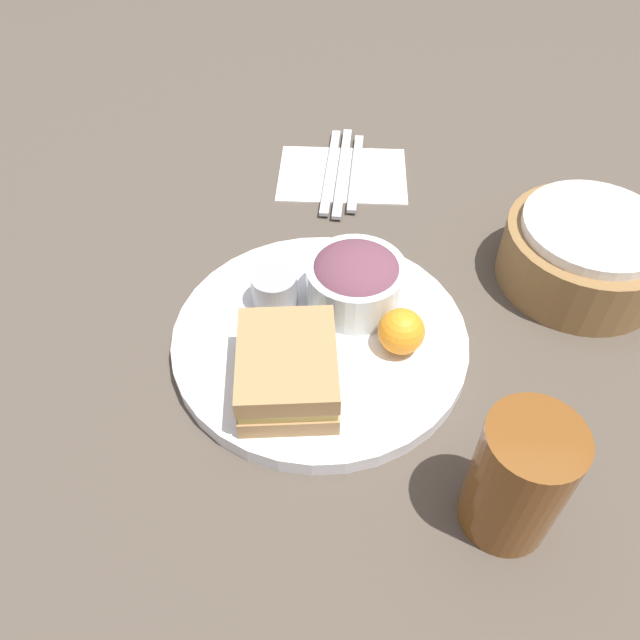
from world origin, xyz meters
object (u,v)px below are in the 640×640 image
(salad_bowl, at_px, (356,279))
(sandwich, at_px, (287,370))
(plate, at_px, (320,339))
(spoon, at_px, (356,172))
(knife, at_px, (343,171))
(dressing_cup, at_px, (274,289))
(fork, at_px, (329,170))
(bread_basket, at_px, (585,253))
(drink_glass, at_px, (518,479))

(salad_bowl, bearing_deg, sandwich, -27.53)
(plate, bearing_deg, sandwich, -21.33)
(salad_bowl, relative_size, spoon, 0.59)
(knife, bearing_deg, plate, 180.00)
(sandwich, relative_size, dressing_cup, 2.47)
(spoon, bearing_deg, sandwich, 173.76)
(fork, bearing_deg, plate, -176.63)
(fork, bearing_deg, bread_basket, -120.45)
(salad_bowl, height_order, bread_basket, bread_basket)
(fork, height_order, spoon, same)
(plate, distance_m, salad_bowl, 0.07)
(drink_glass, height_order, bread_basket, drink_glass)
(fork, bearing_deg, sandwich, 179.23)
(salad_bowl, height_order, drink_glass, drink_glass)
(plate, bearing_deg, knife, 176.94)
(sandwich, bearing_deg, spoon, 170.71)
(sandwich, bearing_deg, plate, 158.67)
(plate, bearing_deg, dressing_cup, -130.07)
(drink_glass, bearing_deg, spoon, -165.30)
(bread_basket, relative_size, spoon, 1.03)
(drink_glass, xyz_separation_m, spoon, (-0.48, -0.13, -0.06))
(sandwich, bearing_deg, drink_glass, 59.38)
(dressing_cup, xyz_separation_m, bread_basket, (-0.07, 0.34, 0.00))
(bread_basket, relative_size, fork, 0.93)
(knife, relative_size, spoon, 1.17)
(dressing_cup, distance_m, drink_glass, 0.31)
(plate, xyz_separation_m, fork, (-0.31, -0.00, -0.00))
(bread_basket, distance_m, knife, 0.33)
(bread_basket, height_order, spoon, bread_basket)
(dressing_cup, bearing_deg, bread_basket, 101.96)
(drink_glass, bearing_deg, sandwich, -120.62)
(drink_glass, bearing_deg, dressing_cup, -136.40)
(drink_glass, bearing_deg, salad_bowl, -151.09)
(sandwich, relative_size, fork, 0.61)
(knife, bearing_deg, salad_bowl, -172.83)
(spoon, bearing_deg, salad_bowl, -176.85)
(sandwich, xyz_separation_m, bread_basket, (-0.18, 0.32, -0.00))
(salad_bowl, relative_size, knife, 0.50)
(plate, height_order, spoon, plate)
(sandwich, height_order, salad_bowl, salad_bowl)
(dressing_cup, distance_m, fork, 0.27)
(knife, height_order, spoon, same)
(spoon, bearing_deg, plate, 176.63)
(drink_glass, height_order, fork, drink_glass)
(bread_basket, relative_size, knife, 0.89)
(knife, xyz_separation_m, spoon, (0.00, 0.02, 0.00))
(fork, distance_m, spoon, 0.04)
(salad_bowl, distance_m, drink_glass, 0.26)
(bread_basket, bearing_deg, spoon, -126.80)
(plate, distance_m, fork, 0.31)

